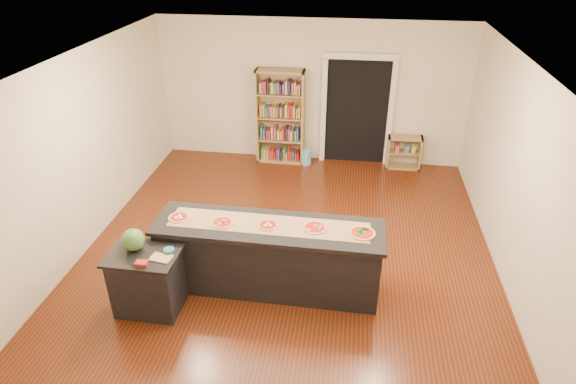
# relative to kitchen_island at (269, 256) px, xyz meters

# --- Properties ---
(room) EXTENTS (6.00, 7.00, 2.80)m
(room) POSITION_rel_kitchen_island_xyz_m (0.13, 0.63, 0.91)
(room) COLOR beige
(room) RESTS_ON ground
(doorway) EXTENTS (1.40, 0.09, 2.21)m
(doorway) POSITION_rel_kitchen_island_xyz_m (1.03, 4.10, 0.71)
(doorway) COLOR black
(doorway) RESTS_ON room
(kitchen_island) EXTENTS (2.93, 0.79, 0.97)m
(kitchen_island) POSITION_rel_kitchen_island_xyz_m (0.00, 0.00, 0.00)
(kitchen_island) COLOR black
(kitchen_island) RESTS_ON ground
(side_counter) EXTENTS (0.85, 0.62, 0.84)m
(side_counter) POSITION_rel_kitchen_island_xyz_m (-1.41, -0.63, -0.06)
(side_counter) COLOR black
(side_counter) RESTS_ON ground
(bookshelf) EXTENTS (0.94, 0.34, 1.88)m
(bookshelf) POSITION_rel_kitchen_island_xyz_m (-0.46, 3.92, 0.46)
(bookshelf) COLOR tan
(bookshelf) RESTS_ON ground
(low_shelf) EXTENTS (0.67, 0.29, 0.67)m
(low_shelf) POSITION_rel_kitchen_island_xyz_m (2.01, 3.94, -0.15)
(low_shelf) COLOR tan
(low_shelf) RESTS_ON ground
(waste_bin) EXTENTS (0.21, 0.21, 0.30)m
(waste_bin) POSITION_rel_kitchen_island_xyz_m (0.08, 3.82, -0.34)
(waste_bin) COLOR #61B7D9
(waste_bin) RESTS_ON ground
(kraft_paper) EXTENTS (2.55, 0.49, 0.00)m
(kraft_paper) POSITION_rel_kitchen_island_xyz_m (0.00, 0.02, 0.48)
(kraft_paper) COLOR #996E4F
(kraft_paper) RESTS_ON kitchen_island
(watermelon) EXTENTS (0.27, 0.27, 0.27)m
(watermelon) POSITION_rel_kitchen_island_xyz_m (-1.54, -0.55, 0.49)
(watermelon) COLOR #144214
(watermelon) RESTS_ON side_counter
(cutting_board) EXTENTS (0.27, 0.20, 0.02)m
(cutting_board) POSITION_rel_kitchen_island_xyz_m (-1.16, -0.69, 0.36)
(cutting_board) COLOR tan
(cutting_board) RESTS_ON side_counter
(package_red) EXTENTS (0.14, 0.10, 0.05)m
(package_red) POSITION_rel_kitchen_island_xyz_m (-1.33, -0.84, 0.38)
(package_red) COLOR maroon
(package_red) RESTS_ON side_counter
(package_teal) EXTENTS (0.13, 0.13, 0.05)m
(package_teal) POSITION_rel_kitchen_island_xyz_m (-1.11, -0.56, 0.38)
(package_teal) COLOR #195966
(package_teal) RESTS_ON side_counter
(pizza_a) EXTENTS (0.28, 0.28, 0.02)m
(pizza_a) POSITION_rel_kitchen_island_xyz_m (-1.17, 0.01, 0.49)
(pizza_a) COLOR #DAA754
(pizza_a) RESTS_ON kitchen_island
(pizza_b) EXTENTS (0.29, 0.29, 0.02)m
(pizza_b) POSITION_rel_kitchen_island_xyz_m (-0.59, -0.04, 0.49)
(pizza_b) COLOR #DAA754
(pizza_b) RESTS_ON kitchen_island
(pizza_c) EXTENTS (0.27, 0.27, 0.02)m
(pizza_c) POSITION_rel_kitchen_island_xyz_m (-0.00, -0.01, 0.49)
(pizza_c) COLOR #DAA754
(pizza_c) RESTS_ON kitchen_island
(pizza_d) EXTENTS (0.32, 0.32, 0.02)m
(pizza_d) POSITION_rel_kitchen_island_xyz_m (0.59, 0.02, 0.49)
(pizza_d) COLOR #DAA754
(pizza_d) RESTS_ON kitchen_island
(pizza_e) EXTENTS (0.31, 0.31, 0.02)m
(pizza_e) POSITION_rel_kitchen_island_xyz_m (1.17, -0.02, 0.49)
(pizza_e) COLOR #DAA754
(pizza_e) RESTS_ON kitchen_island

